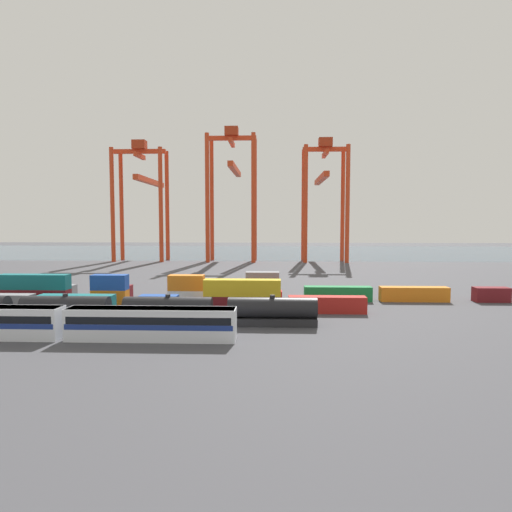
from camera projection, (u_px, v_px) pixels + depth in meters
The scene contains 27 objects.
ground_plane at pixel (207, 279), 112.99m from camera, with size 420.00×420.00×0.00m, color #424247.
harbour_water at pixel (240, 252), 220.42m from camera, with size 400.00×110.00×0.01m, color #384C60.
passenger_train at pixel (64, 322), 54.37m from camera, with size 41.67×3.14×3.90m.
freight_tank_row at pixel (117, 310), 62.50m from camera, with size 55.60×2.77×4.23m.
shipping_container_1 at pixel (77, 303), 72.02m from camera, with size 12.10×2.44×2.60m, color #146066.
shipping_container_2 at pixel (159, 303), 71.48m from camera, with size 6.04×2.44×2.60m, color #1C4299.
shipping_container_3 at pixel (242, 304), 70.94m from camera, with size 12.10×2.44×2.60m, color maroon.
shipping_container_4 at pixel (242, 288), 70.75m from camera, with size 12.10×2.44×2.60m, color gold.
shipping_container_5 at pixel (327, 305), 70.40m from camera, with size 12.10×2.44×2.60m, color #AD211C.
shipping_container_8 at pixel (35, 297), 77.95m from camera, with size 12.10×2.44×2.60m, color maroon.
shipping_container_9 at pixel (34, 282), 77.76m from camera, with size 12.10×2.44×2.60m, color #146066.
shipping_container_10 at pixel (110, 297), 77.42m from camera, with size 6.04×2.44×2.60m, color orange.
shipping_container_11 at pixel (110, 282), 77.23m from camera, with size 6.04×2.44×2.60m, color #1C4299.
shipping_container_12 at pixel (187, 298), 76.88m from camera, with size 6.04×2.44×2.60m, color silver.
shipping_container_13 at pixel (186, 283), 76.69m from camera, with size 6.04×2.44×2.60m, color orange.
shipping_container_14 at pixel (264, 298), 76.34m from camera, with size 6.04×2.44×2.60m, color #AD211C.
shipping_container_15 at pixel (43, 292), 83.55m from camera, with size 12.10×2.44×2.60m, color slate.
shipping_container_16 at pixel (115, 292), 82.99m from camera, with size 6.04×2.44×2.60m, color maroon.
shipping_container_17 at pixel (188, 293), 82.44m from camera, with size 6.04×2.44×2.60m, color #1C4299.
shipping_container_18 at pixel (262, 293), 81.89m from camera, with size 6.04×2.44×2.60m, color silver.
shipping_container_19 at pixel (263, 279), 81.70m from camera, with size 6.04×2.44×2.60m, color slate.
shipping_container_20 at pixel (338, 294), 81.34m from camera, with size 12.10×2.44×2.60m, color #197538.
shipping_container_21 at pixel (414, 294), 80.79m from camera, with size 12.10×2.44×2.60m, color orange.
shipping_container_22 at pixel (491, 295), 80.23m from camera, with size 6.04×2.44×2.60m, color maroon.
gantry_crane_west at pixel (143, 189), 168.79m from camera, with size 19.21×37.75×44.31m.
gantry_crane_central at pixel (233, 181), 167.00m from camera, with size 17.98×38.58×48.87m.
gantry_crane_east at pixel (324, 188), 165.94m from camera, with size 16.31×37.96×44.65m.
Camera 1 is at (16.91, -71.66, 14.07)m, focal length 31.52 mm.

